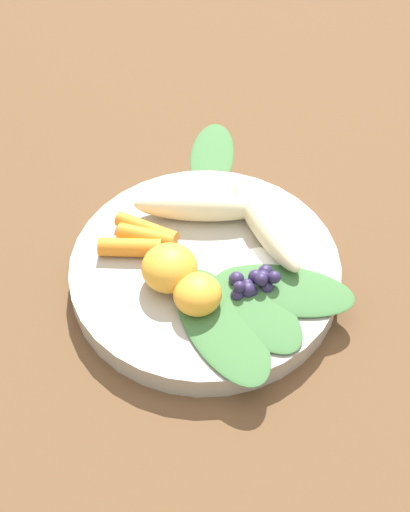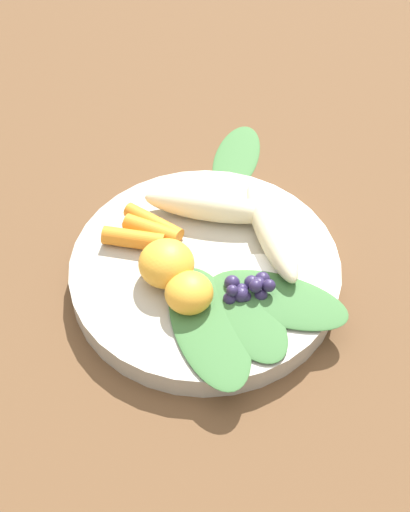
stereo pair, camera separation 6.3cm
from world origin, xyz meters
name	(u,v)px [view 2 (the right image)]	position (x,y,z in m)	size (l,w,h in m)	color
ground_plane	(205,280)	(0.00, 0.00, 0.00)	(2.40, 2.40, 0.00)	brown
bowl	(205,272)	(0.00, 0.00, 0.01)	(0.24, 0.24, 0.02)	#B2AD9E
banana_peeled_left	(209,206)	(-0.03, 0.05, 0.04)	(0.12, 0.03, 0.03)	beige
banana_peeled_right	(271,231)	(0.04, 0.06, 0.04)	(0.12, 0.03, 0.03)	beige
orange_segment_near	(189,293)	(0.01, -0.05, 0.04)	(0.04, 0.04, 0.03)	#F4A833
orange_segment_far	(166,263)	(-0.02, -0.03, 0.04)	(0.05, 0.05, 0.04)	#F4A833
carrot_front	(154,223)	(-0.06, 0.01, 0.03)	(0.01, 0.01, 0.06)	orange
carrot_mid_left	(150,232)	(-0.06, 0.00, 0.03)	(0.02, 0.02, 0.05)	orange
carrot_mid_right	(134,239)	(-0.07, -0.02, 0.03)	(0.02, 0.02, 0.06)	orange
blueberry_pile	(249,288)	(0.05, -0.01, 0.03)	(0.04, 0.05, 0.02)	#2D234C
coconut_shred_patch	(261,275)	(0.05, 0.02, 0.03)	(0.05, 0.05, 0.00)	white
kale_leaf_left	(209,326)	(0.04, -0.06, 0.03)	(0.13, 0.06, 0.01)	#3D7038
kale_leaf_right	(246,316)	(0.06, -0.03, 0.03)	(0.10, 0.05, 0.01)	#3D7038
kale_leaf_rear	(280,297)	(0.08, 0.00, 0.03)	(0.12, 0.06, 0.01)	#3D7038
kale_leaf_stray	(237,156)	(-0.07, 0.16, 0.00)	(0.11, 0.05, 0.01)	#3D7038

